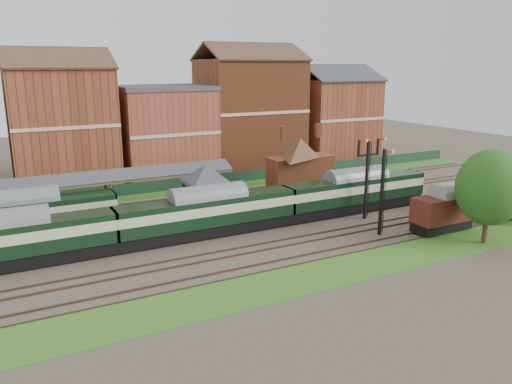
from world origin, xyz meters
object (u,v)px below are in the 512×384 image
semaphore_bracket (367,174)px  platform_railcar (19,217)px  dmu_train (208,212)px  signal_box (206,193)px  goods_van_a (443,211)px

semaphore_bracket → platform_railcar: (-31.51, 9.00, -2.36)m
dmu_train → platform_railcar: 16.67m
platform_railcar → signal_box: bearing=-11.2°
semaphore_bracket → dmu_train: semaphore_bracket is taller
semaphore_bracket → goods_van_a: size_ratio=1.39×
signal_box → semaphore_bracket: semaphore_bracket is taller
signal_box → goods_van_a: bearing=-33.1°
semaphore_bracket → dmu_train: (-16.15, 2.50, -2.35)m
semaphore_bracket → platform_railcar: bearing=164.1°
goods_van_a → signal_box: bearing=146.9°
platform_railcar → goods_van_a: size_ratio=2.85×
dmu_train → semaphore_bracket: bearing=-8.8°
signal_box → dmu_train: 3.55m
signal_box → platform_railcar: signal_box is taller
semaphore_bracket → dmu_train: size_ratio=0.16×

